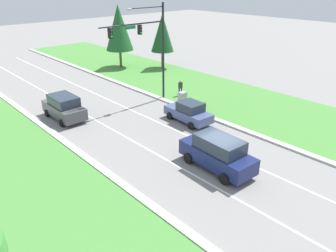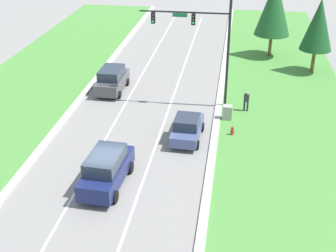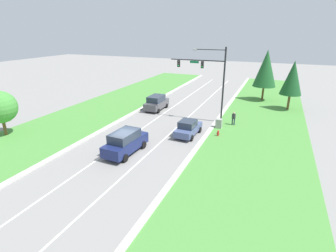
# 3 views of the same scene
# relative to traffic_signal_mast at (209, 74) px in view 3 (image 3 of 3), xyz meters

# --- Properties ---
(ground_plane) EXTENTS (160.00, 160.00, 0.00)m
(ground_plane) POSITION_rel_traffic_signal_mast_xyz_m (-4.34, -12.11, -5.85)
(ground_plane) COLOR gray
(curb_strip_right) EXTENTS (0.50, 90.00, 0.15)m
(curb_strip_right) POSITION_rel_traffic_signal_mast_xyz_m (1.31, -12.11, -5.78)
(curb_strip_right) COLOR beige
(curb_strip_right) RESTS_ON ground_plane
(curb_strip_left) EXTENTS (0.50, 90.00, 0.15)m
(curb_strip_left) POSITION_rel_traffic_signal_mast_xyz_m (-9.99, -12.11, -5.78)
(curb_strip_left) COLOR beige
(curb_strip_left) RESTS_ON ground_plane
(grass_verge_right) EXTENTS (10.00, 90.00, 0.08)m
(grass_verge_right) POSITION_rel_traffic_signal_mast_xyz_m (6.56, -12.11, -5.81)
(grass_verge_right) COLOR #4C8E3D
(grass_verge_right) RESTS_ON ground_plane
(grass_verge_left) EXTENTS (10.00, 90.00, 0.08)m
(grass_verge_left) POSITION_rel_traffic_signal_mast_xyz_m (-15.24, -12.11, -5.81)
(grass_verge_left) COLOR #4C8E3D
(grass_verge_left) RESTS_ON ground_plane
(lane_stripe_inner_left) EXTENTS (0.14, 81.00, 0.01)m
(lane_stripe_inner_left) POSITION_rel_traffic_signal_mast_xyz_m (-6.14, -12.11, -5.85)
(lane_stripe_inner_left) COLOR white
(lane_stripe_inner_left) RESTS_ON ground_plane
(lane_stripe_inner_right) EXTENTS (0.14, 81.00, 0.01)m
(lane_stripe_inner_right) POSITION_rel_traffic_signal_mast_xyz_m (-2.54, -12.11, -5.85)
(lane_stripe_inner_right) COLOR white
(lane_stripe_inner_right) RESTS_ON ground_plane
(traffic_signal_mast) EXTENTS (6.79, 0.41, 8.96)m
(traffic_signal_mast) POSITION_rel_traffic_signal_mast_xyz_m (0.00, 0.00, 0.00)
(traffic_signal_mast) COLOR black
(traffic_signal_mast) RESTS_ON ground_plane
(graphite_suv) EXTENTS (2.16, 4.59, 2.05)m
(graphite_suv) POSITION_rel_traffic_signal_mast_xyz_m (-7.84, 1.74, -4.82)
(graphite_suv) COLOR #4C4C51
(graphite_suv) RESTS_ON ground_plane
(navy_suv) EXTENTS (2.35, 5.07, 2.15)m
(navy_suv) POSITION_rel_traffic_signal_mast_xyz_m (-4.51, -12.10, -4.76)
(navy_suv) COLOR navy
(navy_suv) RESTS_ON ground_plane
(slate_blue_sedan) EXTENTS (2.12, 4.31, 1.74)m
(slate_blue_sedan) POSITION_rel_traffic_signal_mast_xyz_m (-0.57, -5.78, -5.01)
(slate_blue_sedan) COLOR #475684
(slate_blue_sedan) RESTS_ON ground_plane
(utility_cabinet) EXTENTS (0.70, 0.60, 1.15)m
(utility_cabinet) POSITION_rel_traffic_signal_mast_xyz_m (2.03, -2.40, -5.28)
(utility_cabinet) COLOR #9E9E99
(utility_cabinet) RESTS_ON ground_plane
(pedestrian) EXTENTS (0.43, 0.34, 1.69)m
(pedestrian) POSITION_rel_traffic_signal_mast_xyz_m (3.41, -0.71, -4.92)
(pedestrian) COLOR #232842
(pedestrian) RESTS_ON ground_plane
(fire_hydrant) EXTENTS (0.34, 0.20, 0.70)m
(fire_hydrant) POSITION_rel_traffic_signal_mast_xyz_m (2.50, -4.84, -5.51)
(fire_hydrant) COLOR red
(fire_hydrant) RESTS_ON ground_plane
(conifer_near_right_tree) EXTENTS (2.90, 2.90, 6.89)m
(conifer_near_right_tree) POSITION_rel_traffic_signal_mast_xyz_m (9.49, 8.85, -1.30)
(conifer_near_right_tree) COLOR brown
(conifer_near_right_tree) RESTS_ON ground_plane
(oak_near_left_tree) EXTENTS (3.39, 3.39, 4.88)m
(oak_near_left_tree) POSITION_rel_traffic_signal_mast_xyz_m (-18.73, -13.40, -2.68)
(oak_near_left_tree) COLOR brown
(oak_near_left_tree) RESTS_ON ground_plane
(conifer_far_right_tree) EXTENTS (3.51, 3.51, 7.95)m
(conifer_far_right_tree) POSITION_rel_traffic_signal_mast_xyz_m (5.74, 12.99, -0.73)
(conifer_far_right_tree) COLOR brown
(conifer_far_right_tree) RESTS_ON ground_plane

